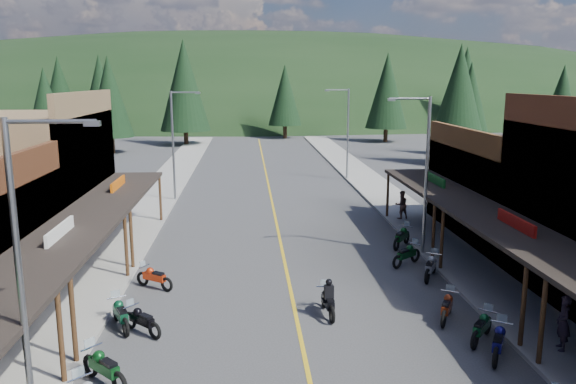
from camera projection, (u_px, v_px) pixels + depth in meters
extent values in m
plane|color=#38383A|center=(298.00, 327.00, 20.30)|extent=(220.00, 220.00, 0.00)
cube|color=gold|center=(273.00, 205.00, 39.85)|extent=(0.15, 90.00, 0.01)
cube|color=gray|center=(149.00, 206.00, 39.21)|extent=(3.40, 94.00, 0.15)
cube|color=gray|center=(393.00, 203.00, 40.46)|extent=(3.40, 94.00, 0.15)
cylinder|color=#472D19|center=(61.00, 338.00, 16.16)|extent=(0.16, 0.16, 3.00)
cube|color=#3F2111|center=(20.00, 238.00, 20.62)|extent=(0.30, 9.00, 6.20)
cube|color=black|center=(61.00, 239.00, 20.74)|extent=(3.20, 9.00, 0.18)
cylinder|color=#472D19|center=(73.00, 320.00, 17.33)|extent=(0.16, 0.16, 3.00)
cylinder|color=#472D19|center=(126.00, 247.00, 24.96)|extent=(0.16, 0.16, 3.00)
cube|color=silver|center=(60.00, 234.00, 20.70)|extent=(0.12, 3.00, 0.70)
cube|color=brown|center=(16.00, 182.00, 29.65)|extent=(8.00, 10.20, 7.00)
cube|color=brown|center=(89.00, 170.00, 29.80)|extent=(0.30, 10.20, 8.20)
cube|color=black|center=(118.00, 189.00, 30.13)|extent=(3.20, 10.20, 0.18)
cylinder|color=#472D19|center=(132.00, 239.00, 26.13)|extent=(0.16, 0.16, 3.00)
cylinder|color=#472D19|center=(160.00, 199.00, 34.93)|extent=(0.16, 0.16, 3.00)
cube|color=#CC590C|center=(118.00, 186.00, 30.09)|extent=(0.12, 3.00, 0.70)
cylinder|color=#472D19|center=(542.00, 322.00, 17.19)|extent=(0.16, 0.16, 3.00)
cube|color=#562B19|center=(554.00, 202.00, 21.87)|extent=(0.30, 9.00, 8.20)
cube|color=black|center=(515.00, 230.00, 21.99)|extent=(3.20, 9.00, 0.18)
cylinder|color=#472D19|center=(523.00, 307.00, 18.36)|extent=(0.16, 0.16, 3.00)
cylinder|color=#472D19|center=(442.00, 240.00, 25.99)|extent=(0.16, 0.16, 3.00)
cube|color=#B2140F|center=(516.00, 225.00, 21.95)|extent=(0.12, 3.00, 0.70)
cube|color=#4C2D16|center=(526.00, 192.00, 31.85)|extent=(8.00, 10.20, 5.00)
cube|color=#4C2D16|center=(460.00, 183.00, 31.46)|extent=(0.30, 10.20, 6.20)
cube|color=black|center=(435.00, 185.00, 31.37)|extent=(3.20, 10.20, 0.18)
cylinder|color=#472D19|center=(434.00, 233.00, 27.16)|extent=(0.16, 0.16, 3.00)
cylinder|color=#472D19|center=(388.00, 195.00, 35.96)|extent=(0.16, 0.16, 3.00)
cube|color=#14591E|center=(435.00, 182.00, 31.33)|extent=(0.12, 3.00, 0.70)
cylinder|color=gray|center=(21.00, 289.00, 13.13)|extent=(0.16, 0.16, 8.00)
cylinder|color=gray|center=(51.00, 121.00, 12.43)|extent=(2.00, 0.10, 0.10)
cube|color=gray|center=(92.00, 123.00, 12.51)|extent=(0.35, 0.18, 0.12)
cylinder|color=gray|center=(173.00, 147.00, 40.50)|extent=(0.16, 0.16, 8.00)
cylinder|color=gray|center=(185.00, 92.00, 39.80)|extent=(2.00, 0.10, 0.10)
cube|color=gray|center=(198.00, 93.00, 39.88)|extent=(0.35, 0.18, 0.12)
cylinder|color=gray|center=(426.00, 178.00, 27.83)|extent=(0.16, 0.16, 8.00)
cylinder|color=gray|center=(410.00, 99.00, 26.99)|extent=(2.00, 0.10, 0.10)
cube|color=gray|center=(391.00, 100.00, 26.94)|extent=(0.35, 0.18, 0.12)
cylinder|color=gray|center=(348.00, 135.00, 49.34)|extent=(0.16, 0.16, 8.00)
cylinder|color=gray|center=(337.00, 90.00, 48.50)|extent=(2.00, 0.10, 0.10)
cube|color=gray|center=(327.00, 90.00, 48.44)|extent=(0.35, 0.18, 0.12)
ellipsoid|color=black|center=(253.00, 112.00, 152.28)|extent=(310.00, 140.00, 60.00)
cylinder|color=black|center=(103.00, 130.00, 86.81)|extent=(0.60, 0.60, 2.00)
cone|color=black|center=(100.00, 90.00, 85.58)|extent=(5.88, 5.88, 10.50)
cylinder|color=black|center=(186.00, 138.00, 76.08)|extent=(0.60, 0.60, 2.00)
cone|color=black|center=(184.00, 85.00, 74.70)|extent=(6.72, 6.72, 12.00)
cylinder|color=black|center=(285.00, 132.00, 84.91)|extent=(0.60, 0.60, 2.00)
cone|color=black|center=(285.00, 95.00, 83.82)|extent=(5.04, 5.04, 9.00)
cylinder|color=black|center=(386.00, 135.00, 80.05)|extent=(0.60, 0.60, 2.00)
cone|color=black|center=(387.00, 90.00, 78.81)|extent=(5.88, 5.88, 10.50)
cylinder|color=black|center=(463.00, 127.00, 92.92)|extent=(0.60, 0.60, 2.00)
cone|color=black|center=(466.00, 84.00, 91.54)|extent=(6.72, 6.72, 12.00)
cylinder|color=black|center=(559.00, 131.00, 85.96)|extent=(0.60, 0.60, 2.00)
cone|color=black|center=(562.00, 95.00, 84.88)|extent=(5.04, 5.04, 9.00)
cylinder|color=black|center=(62.00, 128.00, 92.10)|extent=(0.60, 0.60, 2.00)
cone|color=black|center=(59.00, 89.00, 90.87)|extent=(5.88, 5.88, 10.50)
cylinder|color=black|center=(50.00, 157.00, 57.63)|extent=(0.60, 0.60, 2.00)
cone|color=black|center=(46.00, 107.00, 56.64)|extent=(4.48, 4.48, 8.00)
cylinder|color=black|center=(467.00, 147.00, 65.81)|extent=(0.60, 0.60, 2.00)
cone|color=black|center=(470.00, 100.00, 64.74)|extent=(4.93, 4.93, 8.80)
cylinder|color=black|center=(112.00, 145.00, 67.69)|extent=(0.60, 0.60, 2.00)
cone|color=black|center=(109.00, 96.00, 66.54)|extent=(5.38, 5.38, 9.60)
cylinder|color=black|center=(455.00, 155.00, 58.68)|extent=(0.60, 0.60, 2.00)
cone|color=black|center=(459.00, 95.00, 57.46)|extent=(5.82, 5.82, 10.40)
imported|color=#261D2C|center=(563.00, 323.00, 18.16)|extent=(0.59, 0.76, 1.86)
imported|color=brown|center=(401.00, 205.00, 35.37)|extent=(0.96, 0.69, 1.79)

